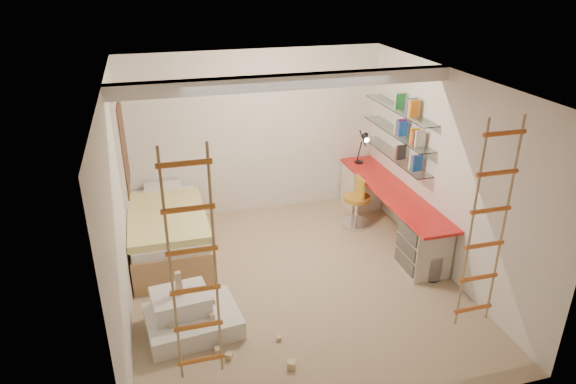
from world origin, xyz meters
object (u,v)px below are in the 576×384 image
object	(u,v)px
swivel_chair	(357,208)
play_platform	(190,316)
desk	(390,210)
bed	(168,231)

from	to	relation	value
swivel_chair	play_platform	distance (m)	3.29
desk	bed	xyz separation A→B (m)	(-3.20, 0.36, -0.07)
desk	play_platform	bearing A→B (deg)	-155.53
desk	bed	world-z (taller)	desk
play_platform	swivel_chair	bearing A→B (deg)	33.51
desk	swivel_chair	bearing A→B (deg)	130.27
desk	play_platform	world-z (taller)	desk
bed	desk	bearing A→B (deg)	-6.49
swivel_chair	desk	bearing A→B (deg)	-49.73
bed	play_platform	xyz separation A→B (m)	(0.11, -1.77, -0.16)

